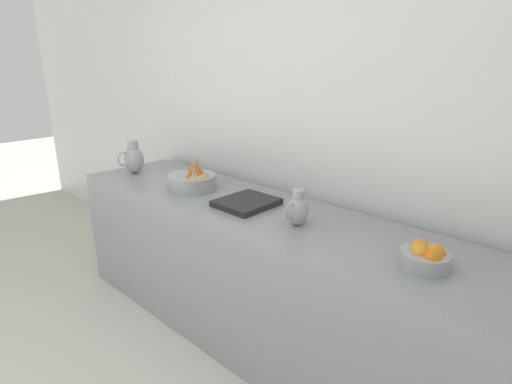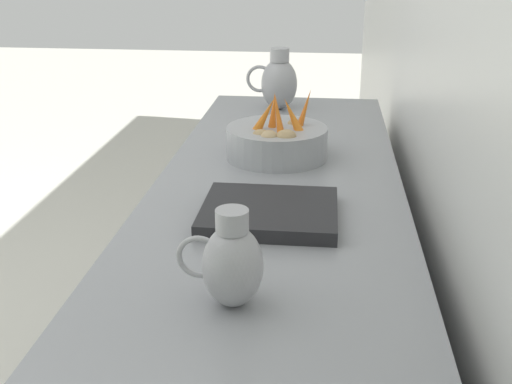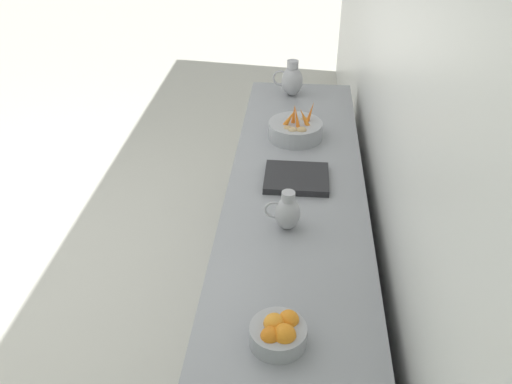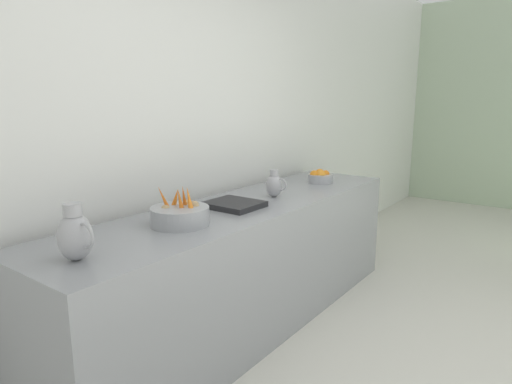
# 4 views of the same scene
# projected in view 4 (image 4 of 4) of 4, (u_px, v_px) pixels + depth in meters

# --- Properties ---
(tile_wall_left) EXTENTS (0.10, 9.25, 3.00)m
(tile_wall_left) POSITION_uv_depth(u_px,v_px,m) (237.00, 108.00, 3.49)
(tile_wall_left) COLOR white
(tile_wall_left) RESTS_ON ground_plane
(prep_counter) EXTENTS (0.72, 3.00, 0.88)m
(prep_counter) POSITION_uv_depth(u_px,v_px,m) (246.00, 265.00, 3.03)
(prep_counter) COLOR gray
(prep_counter) RESTS_ON ground_plane
(vegetable_colander) EXTENTS (0.33, 0.33, 0.22)m
(vegetable_colander) POSITION_uv_depth(u_px,v_px,m) (180.00, 215.00, 2.43)
(vegetable_colander) COLOR #9EA0A5
(vegetable_colander) RESTS_ON prep_counter
(orange_bowl) EXTENTS (0.21, 0.21, 0.11)m
(orange_bowl) POSITION_uv_depth(u_px,v_px,m) (320.00, 177.00, 3.68)
(orange_bowl) COLOR #9EA0A5
(orange_bowl) RESTS_ON prep_counter
(metal_pitcher_tall) EXTENTS (0.21, 0.15, 0.25)m
(metal_pitcher_tall) POSITION_uv_depth(u_px,v_px,m) (75.00, 235.00, 1.88)
(metal_pitcher_tall) COLOR #A3A3A8
(metal_pitcher_tall) RESTS_ON prep_counter
(metal_pitcher_short) EXTENTS (0.17, 0.12, 0.20)m
(metal_pitcher_short) POSITION_uv_depth(u_px,v_px,m) (274.00, 185.00, 3.13)
(metal_pitcher_short) COLOR #A3A3A8
(metal_pitcher_short) RESTS_ON prep_counter
(counter_sink_basin) EXTENTS (0.34, 0.30, 0.04)m
(counter_sink_basin) POSITION_uv_depth(u_px,v_px,m) (234.00, 204.00, 2.84)
(counter_sink_basin) COLOR #232326
(counter_sink_basin) RESTS_ON prep_counter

